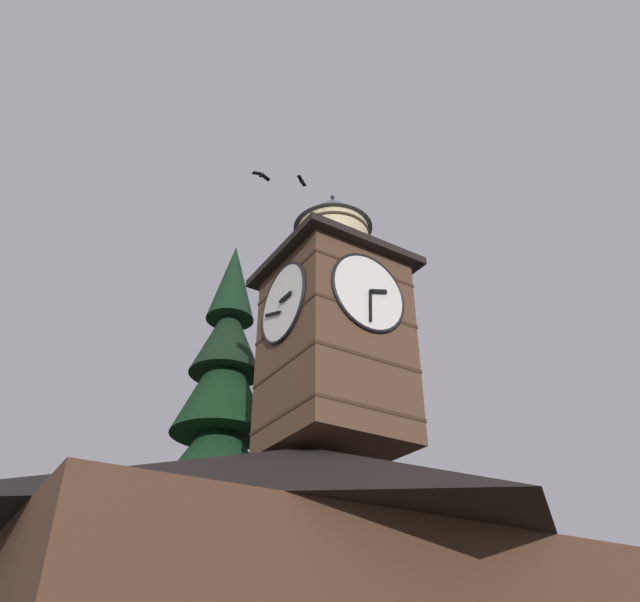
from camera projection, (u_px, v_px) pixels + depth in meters
name	position (u px, v px, depth m)	size (l,w,h in m)	color
building_main	(306.00, 575.00, 14.87)	(14.23, 10.40, 6.53)	#513323
clock_tower	(334.00, 325.00, 19.02)	(4.28, 4.28, 9.34)	brown
pine_tree_behind	(215.00, 489.00, 20.81)	(6.08, 6.08, 16.88)	#473323
moon	(253.00, 540.00, 51.22)	(2.18, 2.18, 2.18)	silver
flying_bird_high	(302.00, 181.00, 23.80)	(0.61, 0.50, 0.11)	black
flying_bird_low	(261.00, 175.00, 22.46)	(0.73, 0.23, 0.15)	black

